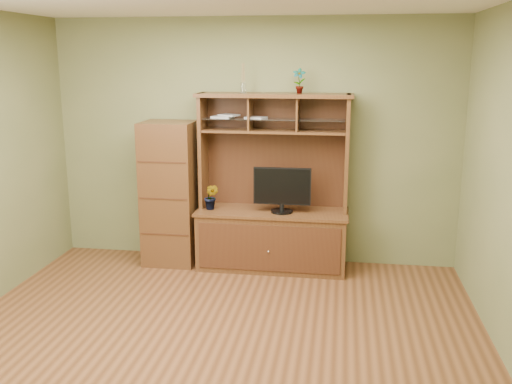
# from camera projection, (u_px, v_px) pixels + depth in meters

# --- Properties ---
(room) EXTENTS (4.54, 4.04, 2.74)m
(room) POSITION_uv_depth(u_px,v_px,m) (213.00, 179.00, 4.42)
(room) COLOR #4F2C16
(room) RESTS_ON ground
(media_hutch) EXTENTS (1.66, 0.61, 1.90)m
(media_hutch) POSITION_uv_depth(u_px,v_px,m) (272.00, 221.00, 6.23)
(media_hutch) COLOR #3F2012
(media_hutch) RESTS_ON room
(monitor) EXTENTS (0.61, 0.24, 0.49)m
(monitor) POSITION_uv_depth(u_px,v_px,m) (282.00, 189.00, 6.05)
(monitor) COLOR black
(monitor) RESTS_ON media_hutch
(orchid_plant) EXTENTS (0.17, 0.15, 0.28)m
(orchid_plant) POSITION_uv_depth(u_px,v_px,m) (211.00, 197.00, 6.19)
(orchid_plant) COLOR #2A5C1F
(orchid_plant) RESTS_ON media_hutch
(top_plant) EXTENTS (0.14, 0.10, 0.26)m
(top_plant) POSITION_uv_depth(u_px,v_px,m) (299.00, 81.00, 5.92)
(top_plant) COLOR #3A6322
(top_plant) RESTS_ON media_hutch
(reed_diffuser) EXTENTS (0.06, 0.06, 0.31)m
(reed_diffuser) POSITION_uv_depth(u_px,v_px,m) (243.00, 81.00, 6.01)
(reed_diffuser) COLOR silver
(reed_diffuser) RESTS_ON media_hutch
(magazines) EXTENTS (0.61, 0.22, 0.04)m
(magazines) POSITION_uv_depth(u_px,v_px,m) (235.00, 117.00, 6.11)
(magazines) COLOR #AFAFB4
(magazines) RESTS_ON media_hutch
(side_cabinet) EXTENTS (0.57, 0.52, 1.59)m
(side_cabinet) POSITION_uv_depth(u_px,v_px,m) (170.00, 193.00, 6.33)
(side_cabinet) COLOR #3F2012
(side_cabinet) RESTS_ON room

